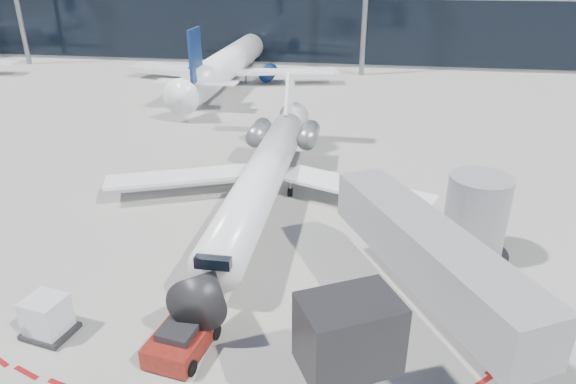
# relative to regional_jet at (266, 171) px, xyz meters

# --- Properties ---
(ground) EXTENTS (260.00, 260.00, 0.00)m
(ground) POSITION_rel_regional_jet_xyz_m (0.15, -6.31, -2.26)
(ground) COLOR gray
(ground) RESTS_ON ground
(apron_centerline) EXTENTS (0.25, 40.00, 0.01)m
(apron_centerline) POSITION_rel_regional_jet_xyz_m (0.15, -4.31, -2.26)
(apron_centerline) COLOR silver
(apron_centerline) RESTS_ON ground
(jet_bridge) EXTENTS (10.03, 15.20, 4.90)m
(jet_bridge) POSITION_rel_regional_jet_xyz_m (9.94, -9.32, 0.74)
(jet_bridge) COLOR gray
(jet_bridge) RESTS_ON ground
(regional_jet) EXTENTS (21.95, 27.06, 6.78)m
(regional_jet) POSITION_rel_regional_jet_xyz_m (0.00, 0.00, 0.00)
(regional_jet) COLOR white
(regional_jet) RESTS_ON ground
(pushback_tug) EXTENTS (2.62, 5.22, 1.33)m
(pushback_tug) POSITION_rel_regional_jet_xyz_m (-0.70, -14.37, -1.68)
(pushback_tug) COLOR #5F110D
(pushback_tug) RESTS_ON ground
(uld_container) EXTENTS (2.26, 2.02, 1.86)m
(uld_container) POSITION_rel_regional_jet_xyz_m (-6.70, -14.30, -1.34)
(uld_container) COLOR black
(uld_container) RESTS_ON ground
(bg_airliner_1) EXTENTS (32.41, 34.31, 10.49)m
(bg_airliner_1) POSITION_rel_regional_jet_xyz_m (-11.40, 34.84, 2.98)
(bg_airliner_1) COLOR white
(bg_airliner_1) RESTS_ON ground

